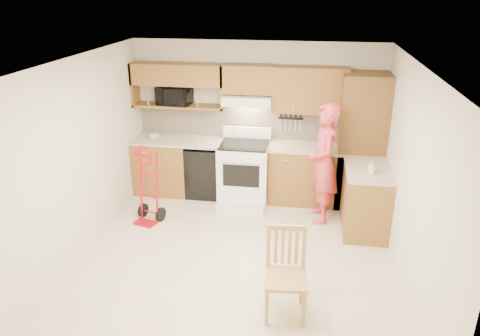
% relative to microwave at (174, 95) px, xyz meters
% --- Properties ---
extents(floor, '(4.00, 4.50, 0.02)m').
position_rel_microwave_xyz_m(floor, '(1.32, -2.08, -1.65)').
color(floor, beige).
rests_on(floor, ground).
extents(ceiling, '(4.00, 4.50, 0.02)m').
position_rel_microwave_xyz_m(ceiling, '(1.32, -2.08, 0.87)').
color(ceiling, white).
rests_on(ceiling, ground).
extents(wall_back, '(4.00, 0.02, 2.50)m').
position_rel_microwave_xyz_m(wall_back, '(1.32, 0.17, -0.39)').
color(wall_back, beige).
rests_on(wall_back, ground).
extents(wall_front, '(4.00, 0.02, 2.50)m').
position_rel_microwave_xyz_m(wall_front, '(1.32, -4.34, -0.39)').
color(wall_front, beige).
rests_on(wall_front, ground).
extents(wall_left, '(0.02, 4.50, 2.50)m').
position_rel_microwave_xyz_m(wall_left, '(-0.69, -2.08, -0.39)').
color(wall_left, beige).
rests_on(wall_left, ground).
extents(wall_right, '(0.02, 4.50, 2.50)m').
position_rel_microwave_xyz_m(wall_right, '(3.33, -2.08, -0.39)').
color(wall_right, beige).
rests_on(wall_right, ground).
extents(backsplash, '(3.92, 0.03, 0.55)m').
position_rel_microwave_xyz_m(backsplash, '(1.32, 0.15, -0.44)').
color(backsplash, beige).
rests_on(backsplash, wall_back).
extents(lower_cab_left, '(0.90, 0.60, 0.90)m').
position_rel_microwave_xyz_m(lower_cab_left, '(-0.23, -0.14, -1.19)').
color(lower_cab_left, '#8E6020').
rests_on(lower_cab_left, ground).
extents(dishwasher, '(0.60, 0.60, 0.85)m').
position_rel_microwave_xyz_m(dishwasher, '(0.52, -0.14, -1.21)').
color(dishwasher, black).
rests_on(dishwasher, ground).
extents(lower_cab_right, '(1.14, 0.60, 0.90)m').
position_rel_microwave_xyz_m(lower_cab_right, '(2.15, -0.14, -1.19)').
color(lower_cab_right, '#8E6020').
rests_on(lower_cab_right, ground).
extents(countertop_left, '(1.50, 0.63, 0.04)m').
position_rel_microwave_xyz_m(countertop_left, '(0.07, -0.13, -0.72)').
color(countertop_left, '#B7A98C').
rests_on(countertop_left, lower_cab_left).
extents(countertop_right, '(1.14, 0.63, 0.04)m').
position_rel_microwave_xyz_m(countertop_right, '(2.15, -0.13, -0.72)').
color(countertop_right, '#B7A98C').
rests_on(countertop_right, lower_cab_right).
extents(cab_return_right, '(0.60, 1.00, 0.90)m').
position_rel_microwave_xyz_m(cab_return_right, '(3.02, -0.94, -1.19)').
color(cab_return_right, '#8E6020').
rests_on(cab_return_right, ground).
extents(countertop_return, '(0.63, 1.00, 0.04)m').
position_rel_microwave_xyz_m(countertop_return, '(3.02, -0.94, -0.72)').
color(countertop_return, '#B7A98C').
rests_on(countertop_return, cab_return_right).
extents(pantry_tall, '(0.70, 0.60, 2.10)m').
position_rel_microwave_xyz_m(pantry_tall, '(2.97, -0.14, -0.59)').
color(pantry_tall, brown).
rests_on(pantry_tall, ground).
extents(upper_cab_left, '(1.50, 0.33, 0.34)m').
position_rel_microwave_xyz_m(upper_cab_left, '(0.07, 0.00, 0.34)').
color(upper_cab_left, '#8E6020').
rests_on(upper_cab_left, wall_back).
extents(upper_shelf_mw, '(1.50, 0.33, 0.04)m').
position_rel_microwave_xyz_m(upper_shelf_mw, '(0.07, 0.00, -0.17)').
color(upper_shelf_mw, '#8E6020').
rests_on(upper_shelf_mw, wall_back).
extents(upper_cab_center, '(0.76, 0.33, 0.44)m').
position_rel_microwave_xyz_m(upper_cab_center, '(1.20, 0.00, 0.30)').
color(upper_cab_center, '#8E6020').
rests_on(upper_cab_center, wall_back).
extents(upper_cab_right, '(1.14, 0.33, 0.70)m').
position_rel_microwave_xyz_m(upper_cab_right, '(2.15, 0.00, 0.16)').
color(upper_cab_right, '#8E6020').
rests_on(upper_cab_right, wall_back).
extents(range_hood, '(0.76, 0.46, 0.14)m').
position_rel_microwave_xyz_m(range_hood, '(1.20, -0.06, -0.01)').
color(range_hood, white).
rests_on(range_hood, wall_back).
extents(knife_strip, '(0.40, 0.05, 0.29)m').
position_rel_microwave_xyz_m(knife_strip, '(1.87, 0.12, -0.40)').
color(knife_strip, black).
rests_on(knife_strip, backsplash).
extents(microwave, '(0.57, 0.41, 0.30)m').
position_rel_microwave_xyz_m(microwave, '(0.00, 0.00, 0.00)').
color(microwave, black).
rests_on(microwave, upper_shelf_mw).
extents(range, '(0.78, 1.03, 1.15)m').
position_rel_microwave_xyz_m(range, '(1.18, -0.33, -1.06)').
color(range, white).
rests_on(range, ground).
extents(person, '(0.51, 0.70, 1.79)m').
position_rel_microwave_xyz_m(person, '(2.41, -0.74, -0.74)').
color(person, '#D43B45').
rests_on(person, ground).
extents(hand_truck, '(0.52, 0.49, 1.08)m').
position_rel_microwave_xyz_m(hand_truck, '(-0.12, -1.22, -1.10)').
color(hand_truck, red).
rests_on(hand_truck, ground).
extents(dining_chair, '(0.48, 0.51, 0.97)m').
position_rel_microwave_xyz_m(dining_chair, '(2.02, -2.95, -1.15)').
color(dining_chair, tan).
rests_on(dining_chair, ground).
extents(soap_bottle, '(0.09, 0.09, 0.18)m').
position_rel_microwave_xyz_m(soap_bottle, '(3.02, -1.11, -0.61)').
color(soap_bottle, white).
rests_on(soap_bottle, countertop_return).
extents(bowl, '(0.26, 0.26, 0.05)m').
position_rel_microwave_xyz_m(bowl, '(-0.34, -0.13, -0.67)').
color(bowl, white).
rests_on(bowl, countertop_left).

